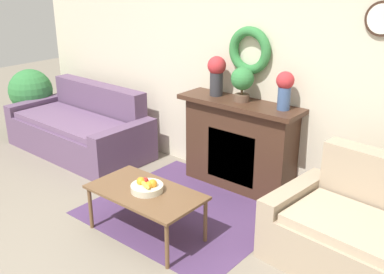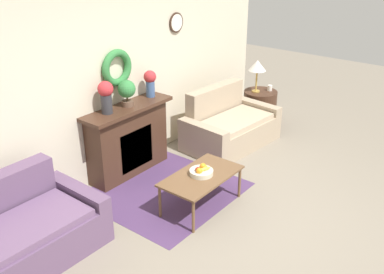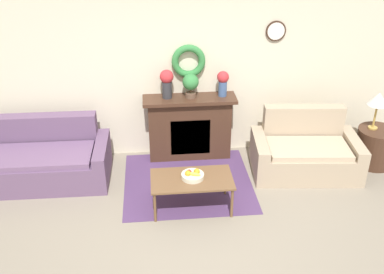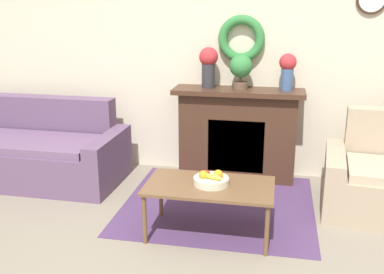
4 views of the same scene
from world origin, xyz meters
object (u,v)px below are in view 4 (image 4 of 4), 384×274
Objects in this scene: coffee_table at (209,189)px; vase_on_mantel_left at (209,64)px; fireplace at (237,133)px; vase_on_mantel_right at (288,69)px; couch_left at (33,152)px; potted_plant_on_mantel at (241,68)px; fruit_bowl at (211,179)px.

vase_on_mantel_left is at bearing 99.81° from coffee_table.
fireplace is at bearing -0.99° from vase_on_mantel_left.
coffee_table is 1.68m from vase_on_mantel_right.
couch_left is 2.30m from coffee_table.
fireplace is 0.87m from vase_on_mantel_right.
potted_plant_on_mantel is (2.22, 0.43, 0.92)m from couch_left.
couch_left is 5.51× the size of potted_plant_on_mantel.
vase_on_mantel_left is (-0.25, 1.34, 0.76)m from fruit_bowl.
fireplace is 3.81× the size of potted_plant_on_mantel.
coffee_table is at bearing -80.19° from vase_on_mantel_left.
vase_on_mantel_right reaches higher than potted_plant_on_mantel.
couch_left is at bearing 157.22° from fruit_bowl.
vase_on_mantel_left is 0.82m from vase_on_mantel_right.
fireplace is 0.71m from potted_plant_on_mantel.
vase_on_mantel_right is 0.48m from potted_plant_on_mantel.
coffee_table is 3.61× the size of fruit_bowl.
potted_plant_on_mantel is (0.34, -0.02, -0.03)m from vase_on_mantel_left.
vase_on_mantel_right is at bearing 66.45° from coffee_table.
fireplace is 3.22× the size of vase_on_mantel_left.
fruit_bowl is 1.63m from vase_on_mantel_right.
couch_left is (-2.20, -0.44, -0.21)m from fireplace.
fireplace is 2.26m from couch_left.
fireplace reaches higher than couch_left.
fruit_bowl is 0.67× the size of vase_on_mantel_left.
potted_plant_on_mantel is at bearing 85.74° from fruit_bowl.
potted_plant_on_mantel is (0.02, -0.01, 0.71)m from fireplace.
potted_plant_on_mantel reaches higher than fruit_bowl.
fireplace is 1.34m from fruit_bowl.
vase_on_mantel_right is 1.05× the size of potted_plant_on_mantel.
coffee_table is at bearing -113.55° from vase_on_mantel_right.
coffee_table is at bearing -148.57° from fruit_bowl.
fruit_bowl is (0.01, 0.01, 0.08)m from coffee_table.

